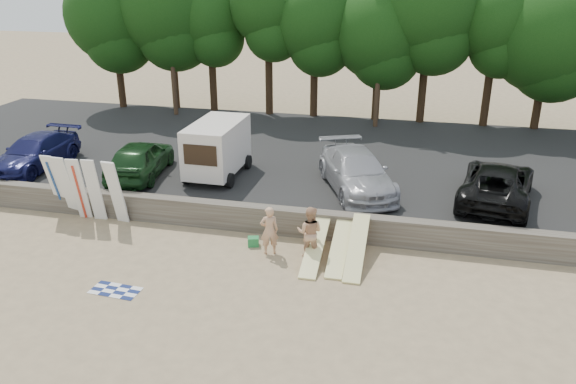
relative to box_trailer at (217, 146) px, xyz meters
name	(u,v)px	position (x,y,z in m)	size (l,w,h in m)	color
ground	(267,275)	(3.88, -6.44, -2.01)	(120.00, 120.00, 0.00)	tan
seawall	(288,221)	(3.88, -3.44, -1.51)	(44.00, 0.50, 1.00)	#6B6356
parking_lot	(323,160)	(3.88, 4.06, -1.66)	(44.00, 14.50, 0.70)	#282828
treeline	(358,18)	(4.48, 11.04, 4.39)	(33.91, 6.76, 9.38)	#382616
utility_poles	(380,40)	(5.88, 9.56, 3.42)	(25.80, 0.26, 9.00)	#473321
box_trailer	(217,146)	(0.00, 0.00, 0.00)	(2.15, 3.73, 2.34)	beige
car_0	(35,153)	(-8.22, -0.89, -0.59)	(2.00, 4.93, 1.43)	#141646
car_1	(140,159)	(-3.18, -0.80, -0.52)	(1.88, 4.66, 1.59)	#123315
car_2	(356,171)	(5.94, -0.28, -0.53)	(2.18, 5.37, 1.56)	#A2A1A7
car_3	(497,183)	(11.26, -0.30, -0.56)	(2.47, 5.36, 1.49)	black
surfboard_upright_0	(56,184)	(-5.23, -3.79, -0.74)	(0.50, 0.06, 2.60)	white
surfboard_upright_1	(67,187)	(-4.68, -3.91, -0.74)	(0.50, 0.06, 2.60)	white
surfboard_upright_2	(79,189)	(-4.07, -4.04, -0.73)	(0.50, 0.06, 2.60)	white
surfboard_upright_3	(94,190)	(-3.44, -4.03, -0.73)	(0.50, 0.06, 2.60)	white
surfboard_upright_4	(116,191)	(-2.64, -3.90, -0.74)	(0.50, 0.06, 2.60)	white
surfboard_upright_5	(116,193)	(-2.53, -4.07, -0.73)	(0.50, 0.06, 2.60)	white
surfboard_low_0	(315,246)	(5.17, -5.03, -1.55)	(0.56, 3.00, 0.07)	#EFE796
surfboard_low_1	(340,245)	(5.97, -4.85, -1.52)	(0.56, 3.00, 0.07)	#EFE796
surfboard_low_2	(357,247)	(6.54, -5.00, -1.44)	(0.56, 3.00, 0.07)	#EFE796
beachgoer_a	(269,230)	(3.60, -5.01, -1.16)	(0.62, 0.41, 1.71)	tan
beachgoer_b	(310,232)	(4.97, -4.96, -1.10)	(0.88, 0.69, 1.81)	tan
cooler	(253,242)	(2.91, -4.62, -1.85)	(0.38, 0.30, 0.32)	#23813F
gear_bag	(339,247)	(5.86, -4.28, -1.90)	(0.30, 0.25, 0.22)	orange
beach_towel	(115,290)	(-0.33, -8.37, -2.00)	(1.50, 1.50, 0.00)	white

